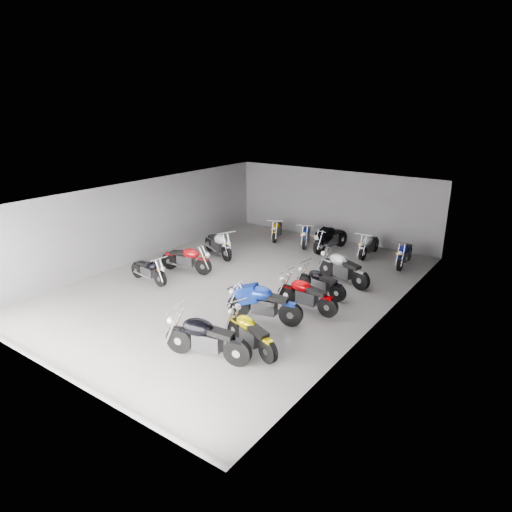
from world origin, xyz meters
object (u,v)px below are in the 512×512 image
object	(u,v)px
motorcycle_right_b	(250,333)
motorcycle_left_c	(149,270)
motorcycle_back_c	(306,235)
motorcycle_right_f	(343,268)
motorcycle_back_f	(405,254)
motorcycle_right_c	(263,303)
motorcycle_back_e	(369,245)
motorcycle_right_d	(306,295)
motorcycle_left_d	(187,259)
motorcycle_back_b	(277,230)
motorcycle_right_a	(206,338)
motorcycle_right_e	(320,282)
motorcycle_left_f	(218,244)
drain_grate	(233,289)
motorcycle_back_d	(330,238)

from	to	relation	value
motorcycle_right_b	motorcycle_left_c	bearing A→B (deg)	90.68
motorcycle_back_c	motorcycle_right_f	bearing A→B (deg)	113.07
motorcycle_back_f	motorcycle_right_c	bearing A→B (deg)	70.44
motorcycle_left_c	motorcycle_back_e	world-z (taller)	motorcycle_back_e
motorcycle_right_d	motorcycle_back_f	distance (m)	5.87
motorcycle_left_d	motorcycle_right_c	world-z (taller)	motorcycle_right_c
motorcycle_left_d	motorcycle_right_f	bearing A→B (deg)	103.25
motorcycle_back_b	motorcycle_back_e	bearing A→B (deg)	158.77
motorcycle_back_f	motorcycle_back_e	bearing A→B (deg)	-15.56
motorcycle_right_d	motorcycle_back_b	xyz separation A→B (m)	(-4.93, 5.91, -0.05)
motorcycle_right_a	motorcycle_right_d	world-z (taller)	motorcycle_right_a
motorcycle_right_d	motorcycle_back_e	size ratio (longest dim) A/B	1.06
motorcycle_right_c	motorcycle_back_c	world-z (taller)	motorcycle_right_c
motorcycle_left_c	motorcycle_left_d	distance (m)	1.58
motorcycle_right_e	motorcycle_back_b	size ratio (longest dim) A/B	1.07
motorcycle_right_b	motorcycle_right_c	size ratio (longest dim) A/B	0.87
motorcycle_right_f	motorcycle_back_e	distance (m)	3.35
motorcycle_right_c	motorcycle_back_e	size ratio (longest dim) A/B	1.15
motorcycle_right_c	motorcycle_right_f	size ratio (longest dim) A/B	1.04
motorcycle_back_b	motorcycle_right_f	bearing A→B (deg)	123.72
motorcycle_left_f	motorcycle_right_e	size ratio (longest dim) A/B	1.07
motorcycle_back_e	motorcycle_left_c	bearing A→B (deg)	52.77
motorcycle_left_f	motorcycle_back_e	size ratio (longest dim) A/B	1.03
motorcycle_left_f	motorcycle_back_b	bearing A→B (deg)	-167.38
motorcycle_right_d	motorcycle_back_c	distance (m)	6.74
motorcycle_left_f	motorcycle_back_c	world-z (taller)	motorcycle_left_f
motorcycle_right_c	motorcycle_left_f	bearing A→B (deg)	38.18
drain_grate	motorcycle_left_d	size ratio (longest dim) A/B	0.15
motorcycle_right_f	motorcycle_back_c	bearing A→B (deg)	62.24
motorcycle_back_b	motorcycle_back_c	xyz separation A→B (m)	(1.59, -0.06, 0.03)
motorcycle_right_b	motorcycle_right_d	bearing A→B (deg)	17.50
motorcycle_right_c	motorcycle_back_c	xyz separation A→B (m)	(-2.67, 7.22, -0.08)
motorcycle_left_d	motorcycle_right_d	xyz separation A→B (m)	(5.32, -0.29, -0.01)
motorcycle_left_c	motorcycle_left_f	bearing A→B (deg)	-177.69
motorcycle_right_d	motorcycle_right_b	bearing A→B (deg)	-177.15
motorcycle_left_d	motorcycle_back_b	bearing A→B (deg)	164.35
motorcycle_back_e	motorcycle_right_c	bearing A→B (deg)	86.90
motorcycle_right_f	motorcycle_back_c	size ratio (longest dim) A/B	1.16
drain_grate	motorcycle_back_f	distance (m)	7.05
motorcycle_back_b	drain_grate	bearing A→B (deg)	86.07
motorcycle_right_a	motorcycle_right_b	xyz separation A→B (m)	(0.65, 0.97, -0.07)
motorcycle_right_f	motorcycle_back_c	distance (m)	4.52
motorcycle_right_f	motorcycle_back_e	world-z (taller)	motorcycle_right_f
drain_grate	motorcycle_left_d	bearing A→B (deg)	172.89
motorcycle_left_c	motorcycle_back_e	bearing A→B (deg)	148.93
motorcycle_right_a	motorcycle_right_f	xyz separation A→B (m)	(0.56, 6.63, -0.02)
motorcycle_right_a	motorcycle_right_c	bearing A→B (deg)	-13.17
motorcycle_back_e	motorcycle_back_c	bearing A→B (deg)	2.24
motorcycle_back_d	motorcycle_back_f	size ratio (longest dim) A/B	1.12
drain_grate	motorcycle_left_f	size ratio (longest dim) A/B	0.16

